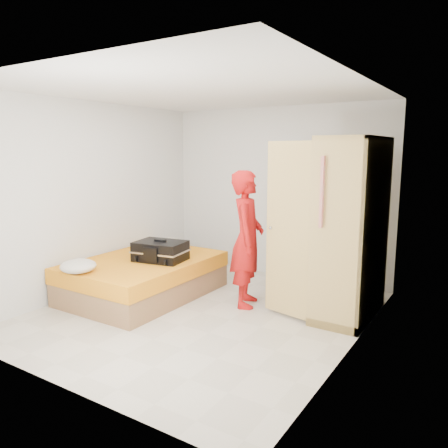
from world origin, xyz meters
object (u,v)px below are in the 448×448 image
Objects in this scene: person at (247,239)px; round_cushion at (78,266)px; wardrobe at (346,233)px; bed at (144,277)px; suitcase at (160,251)px.

round_cushion is (-1.56, -1.33, -0.27)m from person.
round_cushion is at bearing -148.87° from wardrobe.
bed is 0.45m from suitcase.
suitcase is 1.72× the size of round_cushion.
person is 1.20m from suitcase.
wardrobe reaches higher than person.
person reaches higher than round_cushion.
person is 2.35× the size of suitcase.
suitcase is at bearing 84.96° from person.
person is at bearing 8.15° from suitcase.
suitcase is at bearing 65.68° from round_cushion.
bed is 0.98m from round_cushion.
wardrobe is (2.50, 0.74, 0.75)m from bed.
round_cushion is (-0.21, -0.90, 0.33)m from bed.
round_cushion is at bearing -103.28° from bed.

